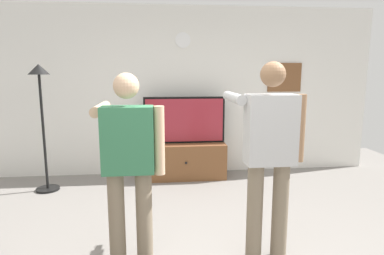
% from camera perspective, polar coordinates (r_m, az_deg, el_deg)
% --- Properties ---
extents(back_wall, '(6.40, 0.10, 2.70)m').
position_cam_1_polar(back_wall, '(5.36, -2.09, 6.33)').
color(back_wall, silver).
rests_on(back_wall, ground_plane).
extents(tv_stand, '(1.27, 0.49, 0.56)m').
position_cam_1_polar(tv_stand, '(5.20, -1.26, -5.79)').
color(tv_stand, brown).
rests_on(tv_stand, ground_plane).
extents(television, '(1.27, 0.07, 0.73)m').
position_cam_1_polar(television, '(5.11, -1.33, 1.31)').
color(television, black).
rests_on(television, tv_stand).
extents(wall_clock, '(0.24, 0.03, 0.24)m').
position_cam_1_polar(wall_clock, '(5.32, -1.61, 15.03)').
color(wall_clock, white).
extents(framed_picture, '(0.57, 0.04, 0.47)m').
position_cam_1_polar(framed_picture, '(5.69, 15.84, 8.44)').
color(framed_picture, brown).
extents(floor_lamp, '(0.32, 0.32, 1.77)m').
position_cam_1_polar(floor_lamp, '(4.91, -24.89, 4.15)').
color(floor_lamp, black).
rests_on(floor_lamp, ground_plane).
extents(person_standing_nearer_lamp, '(0.60, 0.78, 1.66)m').
position_cam_1_polar(person_standing_nearer_lamp, '(2.79, -11.01, -5.50)').
color(person_standing_nearer_lamp, '#7A6B56').
rests_on(person_standing_nearer_lamp, ground_plane).
extents(person_standing_nearer_couch, '(0.60, 0.78, 1.75)m').
position_cam_1_polar(person_standing_nearer_couch, '(2.88, 13.36, -3.97)').
color(person_standing_nearer_couch, '#7A6B56').
rests_on(person_standing_nearer_couch, ground_plane).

